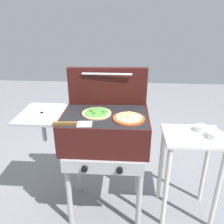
# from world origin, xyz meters

# --- Properties ---
(ground_plane) EXTENTS (8.00, 8.00, 0.00)m
(ground_plane) POSITION_xyz_m (0.00, 0.00, 0.00)
(ground_plane) COLOR gray
(grill) EXTENTS (0.96, 0.53, 0.90)m
(grill) POSITION_xyz_m (-0.01, -0.00, 0.76)
(grill) COLOR #38110F
(grill) RESTS_ON ground_plane
(grill_lid_open) EXTENTS (0.63, 0.09, 0.30)m
(grill_lid_open) POSITION_xyz_m (0.00, 0.21, 1.05)
(grill_lid_open) COLOR #38110F
(grill_lid_open) RESTS_ON grill
(pizza_veggie) EXTENTS (0.22, 0.22, 0.04)m
(pizza_veggie) POSITION_xyz_m (-0.06, 0.00, 0.91)
(pizza_veggie) COLOR #E0C17F
(pizza_veggie) RESTS_ON grill
(pizza_cheese) EXTENTS (0.22, 0.22, 0.04)m
(pizza_cheese) POSITION_xyz_m (0.17, -0.07, 0.91)
(pizza_cheese) COLOR #C64723
(pizza_cheese) RESTS_ON grill
(spatula) EXTENTS (0.26, 0.10, 0.02)m
(spatula) POSITION_xyz_m (-0.20, -0.19, 0.91)
(spatula) COLOR #B7BABF
(spatula) RESTS_ON grill
(prep_table) EXTENTS (0.44, 0.36, 0.75)m
(prep_table) POSITION_xyz_m (0.66, 0.00, 0.54)
(prep_table) COLOR beige
(prep_table) RESTS_ON ground_plane
(topping_bowl_near) EXTENTS (0.11, 0.11, 0.04)m
(topping_bowl_near) POSITION_xyz_m (0.80, -0.03, 0.77)
(topping_bowl_near) COLOR silver
(topping_bowl_near) RESTS_ON prep_table
(topping_bowl_far) EXTENTS (0.09, 0.09, 0.04)m
(topping_bowl_far) POSITION_xyz_m (0.73, 0.07, 0.77)
(topping_bowl_far) COLOR silver
(topping_bowl_far) RESTS_ON prep_table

